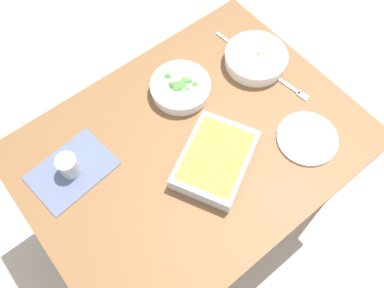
# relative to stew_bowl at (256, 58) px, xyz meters

# --- Properties ---
(ground_plane) EXTENTS (6.00, 6.00, 0.00)m
(ground_plane) POSITION_rel_stew_bowl_xyz_m (0.43, 0.13, -0.77)
(ground_plane) COLOR #B2A899
(dining_table) EXTENTS (1.20, 0.90, 0.74)m
(dining_table) POSITION_rel_stew_bowl_xyz_m (0.43, 0.13, -0.12)
(dining_table) COLOR brown
(dining_table) RESTS_ON ground_plane
(placemat) EXTENTS (0.30, 0.23, 0.00)m
(placemat) POSITION_rel_stew_bowl_xyz_m (0.82, -0.05, -0.03)
(placemat) COLOR #4C5670
(placemat) RESTS_ON dining_table
(stew_bowl) EXTENTS (0.25, 0.25, 0.06)m
(stew_bowl) POSITION_rel_stew_bowl_xyz_m (0.00, 0.00, 0.00)
(stew_bowl) COLOR white
(stew_bowl) RESTS_ON dining_table
(broccoli_bowl) EXTENTS (0.23, 0.23, 0.07)m
(broccoli_bowl) POSITION_rel_stew_bowl_xyz_m (0.32, -0.08, -0.00)
(broccoli_bowl) COLOR white
(broccoli_bowl) RESTS_ON dining_table
(baking_dish) EXTENTS (0.37, 0.33, 0.06)m
(baking_dish) POSITION_rel_stew_bowl_xyz_m (0.41, 0.24, 0.00)
(baking_dish) COLOR silver
(baking_dish) RESTS_ON dining_table
(drink_cup) EXTENTS (0.07, 0.07, 0.08)m
(drink_cup) POSITION_rel_stew_bowl_xyz_m (0.82, -0.05, 0.01)
(drink_cup) COLOR #B2BCC6
(drink_cup) RESTS_ON dining_table
(side_plate) EXTENTS (0.22, 0.22, 0.01)m
(side_plate) POSITION_rel_stew_bowl_xyz_m (0.09, 0.37, -0.03)
(side_plate) COLOR white
(side_plate) RESTS_ON dining_table
(spoon_by_stew) EXTENTS (0.03, 0.18, 0.01)m
(spoon_by_stew) POSITION_rel_stew_bowl_xyz_m (0.01, -0.10, -0.03)
(spoon_by_stew) COLOR silver
(spoon_by_stew) RESTS_ON dining_table
(fork_on_table) EXTENTS (0.04, 0.18, 0.01)m
(fork_on_table) POSITION_rel_stew_bowl_xyz_m (-0.03, 0.18, -0.03)
(fork_on_table) COLOR silver
(fork_on_table) RESTS_ON dining_table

